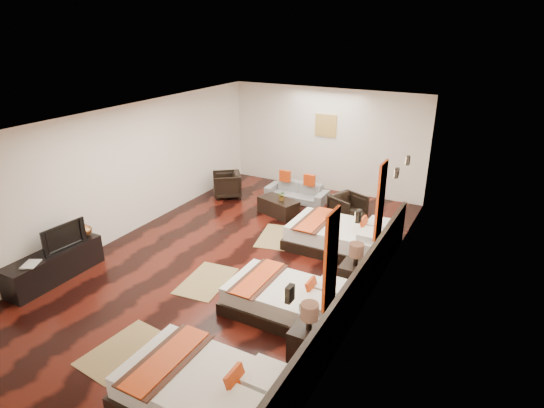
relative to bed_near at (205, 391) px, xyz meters
The scene contains 30 objects.
floor 3.63m from the bed_near, 117.94° to the left, with size 5.50×9.50×0.01m, color black.
ceiling 4.42m from the bed_near, 117.94° to the left, with size 5.50×9.50×0.01m, color white.
back_wall 8.20m from the bed_near, 102.05° to the left, with size 5.50×0.01×2.80m, color silver.
left_wall 5.59m from the bed_near, 144.28° to the left, with size 0.01×9.50×2.80m, color silver.
right_wall 3.55m from the bed_near, 71.75° to the left, with size 0.01×9.50×2.80m, color silver.
headboard_panel 2.61m from the bed_near, 67.06° to the left, with size 0.08×6.60×0.90m, color black.
bed_near is the anchor object (origin of this frame).
bed_mid 2.22m from the bed_near, 90.04° to the left, with size 1.91×1.20×0.73m.
bed_far 4.72m from the bed_near, 89.99° to the left, with size 2.11×1.32×0.80m.
nightstand_a 1.57m from the bed_near, 61.42° to the left, with size 0.46×0.46×0.92m.
nightstand_b 3.42m from the bed_near, 77.34° to the left, with size 0.47×0.47×0.92m.
jute_mat_near 1.70m from the bed_near, behind, with size 0.75×1.20×0.01m, color olive.
jute_mat_mid 2.93m from the bed_near, 125.89° to the left, with size 0.75×1.20×0.01m, color olive.
jute_mat_far 4.80m from the bed_near, 107.09° to the left, with size 0.75×1.20×0.01m, color olive.
tv_console 4.35m from the bed_near, 164.71° to the left, with size 0.50×1.80×0.55m, color black.
tv 4.40m from the bed_near, 161.79° to the left, with size 0.84×0.11×0.49m, color black.
book 4.25m from the bed_near, behind, with size 0.24×0.32×0.03m, color black.
figurine 4.62m from the bed_near, 155.94° to the left, with size 0.30×0.30×0.32m, color brown.
sofa 7.03m from the bed_near, 106.23° to the left, with size 1.63×0.64×0.47m, color gray.
armchair_left 7.20m from the bed_near, 121.44° to the left, with size 0.71×0.73×0.66m, color black.
armchair_right 6.13m from the bed_near, 93.25° to the left, with size 0.69×0.71×0.65m, color black.
coffee_table 6.03m from the bed_near, 109.02° to the left, with size 1.00×0.50×0.40m, color black.
table_plant 5.96m from the bed_near, 108.09° to the left, with size 0.22×0.19×0.24m, color #28571D.
orange_panel_a 2.19m from the bed_near, 51.43° to the left, with size 0.04×0.40×1.30m, color #D86014.
orange_panel_b 3.92m from the bed_near, 73.52° to the left, with size 0.04×0.40×1.30m, color #D86014.
sconce_near 1.89m from the bed_near, 11.04° to the left, with size 0.07×0.12×0.18m.
sconce_mid 3.04m from the bed_near, 67.17° to the left, with size 0.07×0.12×0.18m.
sconce_far 4.97m from the bed_near, 77.62° to the left, with size 0.07×0.12×0.18m.
sconce_lounge 5.81m from the bed_near, 79.60° to the left, with size 0.07×0.12×0.18m.
gold_artwork 8.25m from the bed_near, 102.08° to the left, with size 0.60×0.04×0.60m, color #AD873F.
Camera 1 is at (4.36, -6.45, 4.38)m, focal length 29.59 mm.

